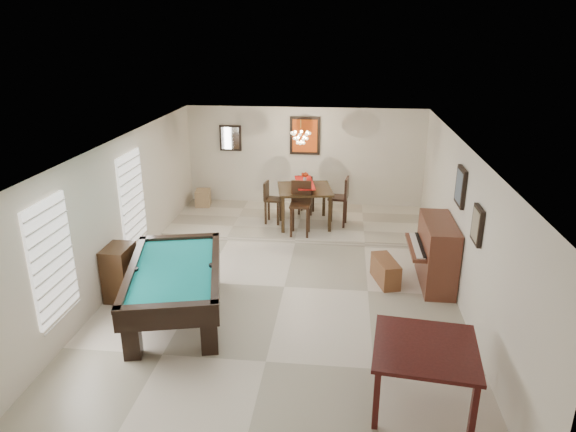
% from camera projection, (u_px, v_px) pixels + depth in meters
% --- Properties ---
extents(ground_plane, '(6.00, 9.00, 0.02)m').
position_uv_depth(ground_plane, '(284.00, 287.00, 9.30)').
color(ground_plane, beige).
extents(wall_back, '(6.00, 0.04, 2.60)m').
position_uv_depth(wall_back, '(305.00, 159.00, 13.06)').
color(wall_back, silver).
rests_on(wall_back, ground_plane).
extents(wall_front, '(6.00, 0.04, 2.60)m').
position_uv_depth(wall_front, '(226.00, 390.00, 4.65)').
color(wall_front, silver).
rests_on(wall_front, ground_plane).
extents(wall_left, '(0.04, 9.00, 2.60)m').
position_uv_depth(wall_left, '(118.00, 213.00, 9.16)').
color(wall_left, silver).
rests_on(wall_left, ground_plane).
extents(wall_right, '(0.04, 9.00, 2.60)m').
position_uv_depth(wall_right, '(463.00, 226.00, 8.54)').
color(wall_right, silver).
rests_on(wall_right, ground_plane).
extents(ceiling, '(6.00, 9.00, 0.04)m').
position_uv_depth(ceiling, '(284.00, 145.00, 8.41)').
color(ceiling, white).
rests_on(ceiling, wall_back).
extents(dining_step, '(6.00, 2.50, 0.12)m').
position_uv_depth(dining_step, '(300.00, 221.00, 12.31)').
color(dining_step, beige).
rests_on(dining_step, ground_plane).
extents(window_left_front, '(0.06, 1.00, 1.70)m').
position_uv_depth(window_left_front, '(52.00, 260.00, 7.07)').
color(window_left_front, white).
rests_on(window_left_front, wall_left).
extents(window_left_rear, '(0.06, 1.00, 1.70)m').
position_uv_depth(window_left_rear, '(132.00, 198.00, 9.69)').
color(window_left_rear, white).
rests_on(window_left_rear, wall_left).
extents(pool_table, '(1.97, 2.84, 0.86)m').
position_uv_depth(pool_table, '(176.00, 293.00, 8.18)').
color(pool_table, black).
rests_on(pool_table, ground_plane).
extents(square_table, '(1.34, 1.34, 0.84)m').
position_uv_depth(square_table, '(423.00, 376.00, 6.24)').
color(square_table, black).
rests_on(square_table, ground_plane).
extents(upright_piano, '(0.81, 1.45, 1.21)m').
position_uv_depth(upright_piano, '(429.00, 253.00, 9.24)').
color(upright_piano, brown).
rests_on(upright_piano, ground_plane).
extents(piano_bench, '(0.52, 0.87, 0.45)m').
position_uv_depth(piano_bench, '(385.00, 271.00, 9.40)').
color(piano_bench, brown).
rests_on(piano_bench, ground_plane).
extents(apothecary_chest, '(0.42, 0.63, 0.94)m').
position_uv_depth(apothecary_chest, '(120.00, 272.00, 8.80)').
color(apothecary_chest, black).
rests_on(apothecary_chest, ground_plane).
extents(dining_table, '(1.38, 1.38, 0.99)m').
position_uv_depth(dining_table, '(304.00, 204.00, 11.83)').
color(dining_table, black).
rests_on(dining_table, dining_step).
extents(flower_vase, '(0.19, 0.19, 0.26)m').
position_uv_depth(flower_vase, '(305.00, 177.00, 11.62)').
color(flower_vase, '#A72B0E').
rests_on(flower_vase, dining_table).
extents(dining_chair_south, '(0.45, 0.45, 1.18)m').
position_uv_depth(dining_chair_south, '(300.00, 209.00, 11.17)').
color(dining_chair_south, black).
rests_on(dining_chair_south, dining_step).
extents(dining_chair_north, '(0.41, 0.41, 0.99)m').
position_uv_depth(dining_chair_north, '(306.00, 194.00, 12.54)').
color(dining_chair_north, black).
rests_on(dining_chair_north, dining_step).
extents(dining_chair_west, '(0.40, 0.40, 0.99)m').
position_uv_depth(dining_chair_west, '(273.00, 203.00, 11.91)').
color(dining_chair_west, black).
rests_on(dining_chair_west, dining_step).
extents(dining_chair_east, '(0.47, 0.47, 1.14)m').
position_uv_depth(dining_chair_east, '(338.00, 201.00, 11.74)').
color(dining_chair_east, black).
rests_on(dining_chair_east, dining_step).
extents(corner_bench, '(0.42, 0.49, 0.40)m').
position_uv_depth(corner_bench, '(203.00, 198.00, 13.20)').
color(corner_bench, tan).
rests_on(corner_bench, dining_step).
extents(chandelier, '(0.44, 0.44, 0.60)m').
position_uv_depth(chandelier, '(301.00, 133.00, 11.54)').
color(chandelier, '#FFE5B2').
rests_on(chandelier, ceiling).
extents(back_painting, '(0.75, 0.06, 0.95)m').
position_uv_depth(back_painting, '(305.00, 136.00, 12.82)').
color(back_painting, '#D84C14').
rests_on(back_painting, wall_back).
extents(back_mirror, '(0.55, 0.06, 0.65)m').
position_uv_depth(back_mirror, '(230.00, 138.00, 13.05)').
color(back_mirror, white).
rests_on(back_mirror, wall_back).
extents(right_picture_upper, '(0.06, 0.55, 0.65)m').
position_uv_depth(right_picture_upper, '(461.00, 187.00, 8.62)').
color(right_picture_upper, slate).
rests_on(right_picture_upper, wall_right).
extents(right_picture_lower, '(0.06, 0.45, 0.55)m').
position_uv_depth(right_picture_lower, '(477.00, 225.00, 7.48)').
color(right_picture_lower, gray).
rests_on(right_picture_lower, wall_right).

